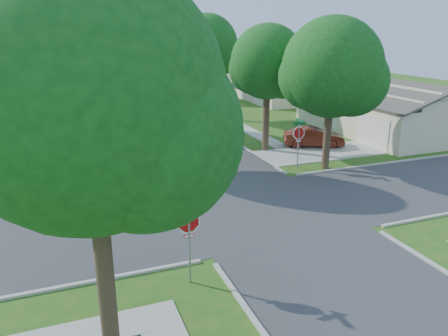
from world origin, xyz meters
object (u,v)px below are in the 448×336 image
stop_sign_sw (189,226)px  tree_e_mid (208,48)px  tree_e_far (171,46)px  tree_w_mid (98,47)px  tree_ne_corner (333,72)px  stop_sign_ne (299,135)px  car_curb_east (156,103)px  tree_sw_corner (92,110)px  car_driveway (314,137)px  car_curb_west (117,90)px  house_ne_near (382,112)px  tree_w_near (119,62)px  house_ne_far (277,86)px  tree_e_near (268,65)px  tree_w_far (87,51)px

stop_sign_sw → tree_e_mid: tree_e_mid is taller
tree_e_far → tree_w_mid: 16.05m
tree_e_far → tree_ne_corner: size_ratio=1.01×
stop_sign_sw → stop_sign_ne: (9.40, 9.40, 0.00)m
tree_e_far → car_curb_east: size_ratio=2.22×
stop_sign_ne → stop_sign_sw: bearing=-135.0°
tree_sw_corner → car_curb_east: bearing=75.8°
car_driveway → car_curb_west: (-9.48, 29.63, 0.03)m
stop_sign_ne → tree_w_mid: 19.31m
stop_sign_ne → car_curb_east: size_ratio=0.76×
tree_e_far → tree_w_mid: tree_w_mid is taller
tree_e_mid → tree_ne_corner: (1.60, -16.80, -0.66)m
car_driveway → stop_sign_sw: bearing=157.2°
tree_sw_corner → car_curb_west: 46.08m
tree_sw_corner → house_ne_near: bearing=37.5°
tree_w_near → house_ne_near: size_ratio=0.66×
tree_e_far → tree_ne_corner: bearing=-86.9°
house_ne_far → car_driveway: size_ratio=3.30×
car_curb_east → house_ne_far: bearing=2.1°
stop_sign_ne → tree_e_far: 29.57m
house_ne_near → car_curb_west: bearing=122.2°
stop_sign_ne → tree_e_near: size_ratio=0.36×
tree_w_near → car_curb_east: bearing=72.1°
stop_sign_ne → house_ne_far: bearing=65.1°
stop_sign_sw → car_curb_west: bearing=85.3°
tree_ne_corner → tree_w_near: bearing=156.4°
tree_e_far → car_driveway: bearing=-82.1°
car_curb_west → tree_w_far: bearing=57.4°
tree_w_mid → house_ne_far: 22.68m
tree_e_near → house_ne_near: tree_e_near is taller
stop_sign_ne → tree_w_mid: (-9.34, 16.31, 4.46)m
stop_sign_ne → tree_e_mid: bearing=89.8°
tree_w_mid → tree_sw_corner: 28.14m
house_ne_far → tree_sw_corner: bearing=-123.1°
tree_w_far → car_curb_east: tree_w_far is taller
tree_w_near → car_curb_east: tree_w_near is taller
tree_e_far → tree_w_far: size_ratio=1.09×
car_curb_east → car_curb_west: (-2.40, 11.24, 0.04)m
house_ne_near → car_curb_west: (-17.19, 27.33, -0.81)m
house_ne_far → car_curb_east: size_ratio=3.46×
tree_e_near → house_ne_near: bearing=10.0°
tree_w_far → car_driveway: tree_w_far is taller
house_ne_far → house_ne_near: bearing=-90.0°
tree_e_near → tree_e_far: (0.00, 25.00, 0.34)m
stop_sign_sw → tree_w_far: 38.86m
stop_sign_ne → car_curb_west: bearing=100.0°
car_driveway → car_curb_west: car_curb_west is taller
tree_e_far → house_ne_near: bearing=-64.0°
tree_e_near → tree_e_mid: 12.02m
stop_sign_sw → tree_w_far: size_ratio=0.37×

